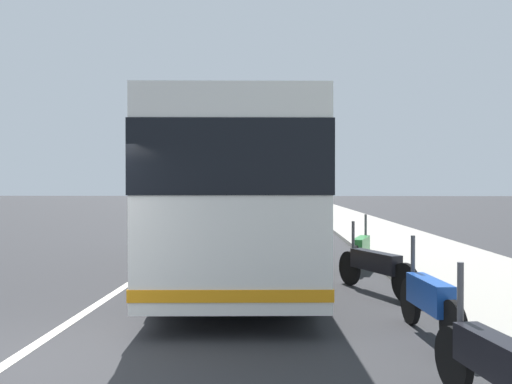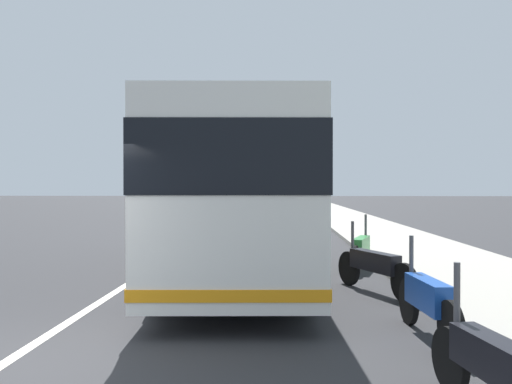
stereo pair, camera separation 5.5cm
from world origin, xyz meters
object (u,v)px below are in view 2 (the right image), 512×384
Objects in this scene: motorcycle_by_tree at (361,249)px; car_far_distant at (192,209)px; car_oncoming at (216,204)px; motorcycle_mid_row at (427,301)px; coach_bus at (239,191)px; motorcycle_angled at (374,266)px; car_behind_bus at (267,198)px; motorcycle_nearest_curb at (502,374)px; car_side_street at (266,201)px.

car_far_distant reaches higher than motorcycle_by_tree.
car_far_distant reaches higher than car_oncoming.
coach_bus is at bearing 24.87° from motorcycle_mid_row.
car_far_distant reaches higher than motorcycle_angled.
coach_bus reaches higher than motorcycle_angled.
car_behind_bus is at bearing -2.24° from coach_bus.
motorcycle_mid_row is at bearing -153.20° from coach_bus.
motorcycle_nearest_curb is at bearing 9.75° from car_oncoming.
motorcycle_nearest_curb is at bearing -163.34° from coach_bus.
coach_bus is 19.60m from car_far_distant.
motorcycle_nearest_curb is 1.05× the size of motorcycle_angled.
coach_bus is 36.55m from car_side_street.
motorcycle_by_tree is 28.26m from car_oncoming.
motorcycle_angled is at bearing -178.39° from car_behind_bus.
motorcycle_mid_row is 0.49× the size of car_side_street.
motorcycle_mid_row is 2.93m from motorcycle_angled.
coach_bus is at bearing 123.71° from motorcycle_by_tree.
car_far_distant is at bearing 9.68° from coach_bus.
motorcycle_nearest_curb is 2.62m from motorcycle_mid_row.
car_side_street is at bearing -20.32° from motorcycle_angled.
car_far_distant is at bearing -6.63° from motorcycle_angled.
motorcycle_by_tree is 19.62m from car_far_distant.
motorcycle_angled is at bearing -130.03° from coach_bus.
motorcycle_mid_row reaches higher than motorcycle_by_tree.
car_side_street reaches higher than car_far_distant.
motorcycle_mid_row is at bearing -178.42° from car_behind_bus.
motorcycle_nearest_curb is (-7.56, -2.67, -1.41)m from coach_bus.
car_oncoming is at bearing 5.04° from coach_bus.
coach_bus is 2.39× the size of car_behind_bus.
car_side_street is (41.47, 3.09, 0.22)m from motorcycle_mid_row.
car_far_distant reaches higher than motorcycle_nearest_curb.
car_far_distant is (26.66, 6.90, 0.20)m from motorcycle_nearest_curb.
motorcycle_angled reaches higher than motorcycle_nearest_curb.
car_behind_bus is at bearing 169.08° from car_oncoming.
motorcycle_by_tree is (5.75, -0.04, 0.00)m from motorcycle_mid_row.
motorcycle_angled is 0.50× the size of car_behind_bus.
coach_bus is 28.54m from car_oncoming.
car_side_street is at bearing -2.36° from coach_bus.
car_side_street is (36.53, 0.28, -1.18)m from coach_bus.
car_behind_bus is at bearing -6.09° from motorcycle_nearest_curb.
motorcycle_nearest_curb is 1.09× the size of motorcycle_mid_row.
car_far_distant is (19.10, 4.23, -1.21)m from coach_bus.
motorcycle_nearest_curb is 0.54× the size of car_side_street.
motorcycle_nearest_curb is 36.40m from car_oncoming.
motorcycle_by_tree is at bearing -10.61° from motorcycle_nearest_curb.
car_oncoming reaches higher than motorcycle_nearest_curb.
motorcycle_nearest_curb is at bearing 155.54° from motorcycle_angled.
motorcycle_mid_row is 0.49× the size of car_oncoming.
motorcycle_mid_row is at bearing -178.22° from car_side_street.
car_side_street is (38.54, 2.93, 0.21)m from motorcycle_angled.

